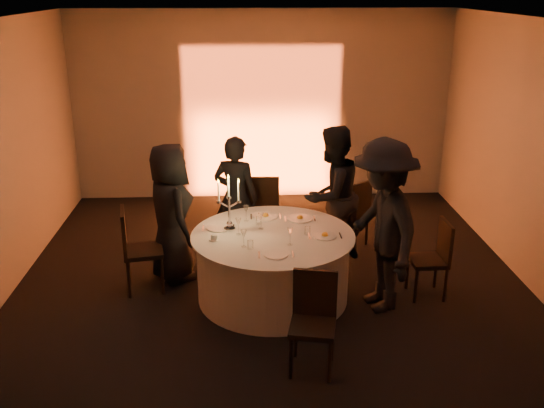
{
  "coord_description": "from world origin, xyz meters",
  "views": [
    {
      "loc": [
        -0.31,
        -6.09,
        3.36
      ],
      "look_at": [
        0.0,
        0.2,
        1.05
      ],
      "focal_mm": 40.0,
      "sensor_mm": 36.0,
      "label": 1
    }
  ],
  "objects_px": {
    "chair_right": "(435,255)",
    "guest_back_left": "(236,198)",
    "banquet_table": "(273,266)",
    "chair_left": "(135,245)",
    "chair_back_left": "(262,206)",
    "chair_front": "(314,315)",
    "candelabra": "(229,211)",
    "guest_right": "(382,226)",
    "chair_back_right": "(354,210)",
    "guest_back_right": "(332,196)",
    "guest_left": "(171,213)",
    "coffee_cup": "(214,237)"
  },
  "relations": [
    {
      "from": "banquet_table",
      "to": "coffee_cup",
      "type": "xyz_separation_m",
      "value": [
        -0.64,
        -0.13,
        0.42
      ]
    },
    {
      "from": "guest_back_right",
      "to": "coffee_cup",
      "type": "bearing_deg",
      "value": -2.61
    },
    {
      "from": "banquet_table",
      "to": "guest_back_right",
      "type": "height_order",
      "value": "guest_back_right"
    },
    {
      "from": "chair_back_right",
      "to": "chair_front",
      "type": "height_order",
      "value": "chair_front"
    },
    {
      "from": "banquet_table",
      "to": "chair_right",
      "type": "relative_size",
      "value": 2.02
    },
    {
      "from": "chair_left",
      "to": "chair_back_left",
      "type": "xyz_separation_m",
      "value": [
        1.48,
        1.17,
        0.01
      ]
    },
    {
      "from": "chair_right",
      "to": "guest_back_left",
      "type": "height_order",
      "value": "guest_back_left"
    },
    {
      "from": "guest_left",
      "to": "candelabra",
      "type": "bearing_deg",
      "value": -145.44
    },
    {
      "from": "chair_back_left",
      "to": "guest_back_left",
      "type": "bearing_deg",
      "value": 42.71
    },
    {
      "from": "chair_left",
      "to": "guest_right",
      "type": "relative_size",
      "value": 0.53
    },
    {
      "from": "chair_back_right",
      "to": "guest_back_right",
      "type": "relative_size",
      "value": 0.53
    },
    {
      "from": "banquet_table",
      "to": "chair_left",
      "type": "height_order",
      "value": "chair_left"
    },
    {
      "from": "chair_back_left",
      "to": "candelabra",
      "type": "distance_m",
      "value": 1.39
    },
    {
      "from": "guest_back_left",
      "to": "chair_right",
      "type": "bearing_deg",
      "value": 172.08
    },
    {
      "from": "chair_right",
      "to": "chair_back_left",
      "type": "bearing_deg",
      "value": -129.18
    },
    {
      "from": "chair_back_left",
      "to": "candelabra",
      "type": "xyz_separation_m",
      "value": [
        -0.4,
        -1.26,
        0.42
      ]
    },
    {
      "from": "guest_back_left",
      "to": "chair_front",
      "type": "bearing_deg",
      "value": 126.26
    },
    {
      "from": "banquet_table",
      "to": "chair_right",
      "type": "distance_m",
      "value": 1.81
    },
    {
      "from": "chair_back_right",
      "to": "candelabra",
      "type": "distance_m",
      "value": 2.08
    },
    {
      "from": "banquet_table",
      "to": "chair_left",
      "type": "xyz_separation_m",
      "value": [
        -1.55,
        0.26,
        0.18
      ]
    },
    {
      "from": "guest_left",
      "to": "guest_right",
      "type": "relative_size",
      "value": 0.88
    },
    {
      "from": "guest_right",
      "to": "guest_left",
      "type": "bearing_deg",
      "value": -121.52
    },
    {
      "from": "chair_front",
      "to": "coffee_cup",
      "type": "height_order",
      "value": "chair_front"
    },
    {
      "from": "chair_front",
      "to": "guest_left",
      "type": "xyz_separation_m",
      "value": [
        -1.47,
        1.87,
        0.31
      ]
    },
    {
      "from": "candelabra",
      "to": "guest_left",
      "type": "bearing_deg",
      "value": 150.07
    },
    {
      "from": "chair_back_left",
      "to": "guest_left",
      "type": "bearing_deg",
      "value": 40.83
    },
    {
      "from": "coffee_cup",
      "to": "candelabra",
      "type": "bearing_deg",
      "value": 60.5
    },
    {
      "from": "coffee_cup",
      "to": "guest_back_right",
      "type": "bearing_deg",
      "value": 37.0
    },
    {
      "from": "guest_back_right",
      "to": "guest_right",
      "type": "distance_m",
      "value": 1.24
    },
    {
      "from": "banquet_table",
      "to": "chair_back_left",
      "type": "distance_m",
      "value": 1.44
    },
    {
      "from": "coffee_cup",
      "to": "candelabra",
      "type": "height_order",
      "value": "candelabra"
    },
    {
      "from": "guest_right",
      "to": "chair_left",
      "type": "bearing_deg",
      "value": -112.94
    },
    {
      "from": "chair_front",
      "to": "guest_back_right",
      "type": "xyz_separation_m",
      "value": [
        0.47,
        2.25,
        0.36
      ]
    },
    {
      "from": "chair_back_right",
      "to": "guest_right",
      "type": "height_order",
      "value": "guest_right"
    },
    {
      "from": "guest_back_right",
      "to": "guest_right",
      "type": "height_order",
      "value": "guest_right"
    },
    {
      "from": "candelabra",
      "to": "guest_right",
      "type": "bearing_deg",
      "value": -14.13
    },
    {
      "from": "candelabra",
      "to": "guest_back_left",
      "type": "bearing_deg",
      "value": 86.32
    },
    {
      "from": "chair_right",
      "to": "guest_back_right",
      "type": "bearing_deg",
      "value": -134.69
    },
    {
      "from": "banquet_table",
      "to": "coffee_cup",
      "type": "height_order",
      "value": "coffee_cup"
    },
    {
      "from": "chair_back_left",
      "to": "chair_right",
      "type": "relative_size",
      "value": 1.14
    },
    {
      "from": "chair_back_right",
      "to": "chair_left",
      "type": "bearing_deg",
      "value": -15.04
    },
    {
      "from": "chair_right",
      "to": "candelabra",
      "type": "xyz_separation_m",
      "value": [
        -2.28,
        0.2,
        0.49
      ]
    },
    {
      "from": "guest_back_left",
      "to": "guest_right",
      "type": "bearing_deg",
      "value": 158.27
    },
    {
      "from": "chair_right",
      "to": "guest_left",
      "type": "height_order",
      "value": "guest_left"
    },
    {
      "from": "chair_back_right",
      "to": "chair_front",
      "type": "xyz_separation_m",
      "value": [
        -0.84,
        -2.68,
        0.0
      ]
    },
    {
      "from": "banquet_table",
      "to": "chair_back_right",
      "type": "height_order",
      "value": "chair_back_right"
    },
    {
      "from": "chair_right",
      "to": "guest_back_left",
      "type": "xyz_separation_m",
      "value": [
        -2.22,
        1.17,
        0.3
      ]
    },
    {
      "from": "guest_back_left",
      "to": "chair_left",
      "type": "bearing_deg",
      "value": 57.61
    },
    {
      "from": "chair_front",
      "to": "candelabra",
      "type": "height_order",
      "value": "candelabra"
    },
    {
      "from": "chair_front",
      "to": "guest_back_left",
      "type": "relative_size",
      "value": 0.58
    }
  ]
}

